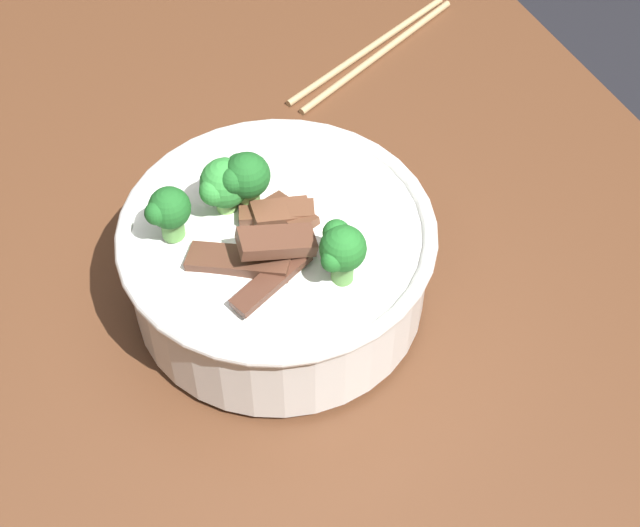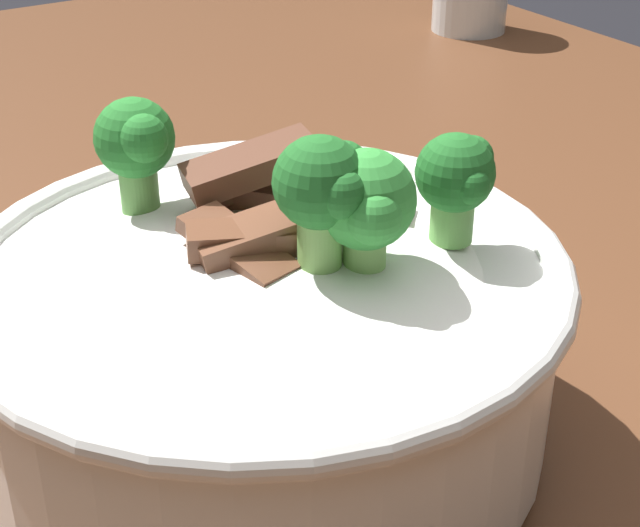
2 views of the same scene
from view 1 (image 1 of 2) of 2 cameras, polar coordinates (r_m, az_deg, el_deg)
name	(u,v)px [view 1 (image 1 of 2)]	position (r m, az deg, el deg)	size (l,w,h in m)	color
dining_table	(241,512)	(0.84, -4.65, -14.23)	(1.32, 1.00, 0.77)	#56331E
rice_bowl	(277,253)	(0.77, -2.53, 0.61)	(0.25, 0.25, 0.15)	white
chopsticks_pair	(373,52)	(1.04, 3.13, 12.21)	(0.10, 0.23, 0.01)	tan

